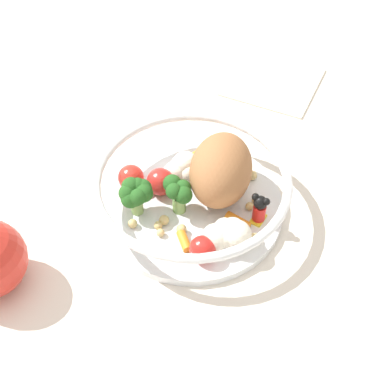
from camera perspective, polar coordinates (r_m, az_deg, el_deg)
ground_plane at (r=0.67m, az=-1.88°, el=-1.69°), size 2.40×2.40×0.00m
food_container at (r=0.65m, az=0.61°, el=0.35°), size 0.22×0.22×0.08m
folded_napkin at (r=0.85m, az=8.07°, el=10.89°), size 0.16×0.17×0.01m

